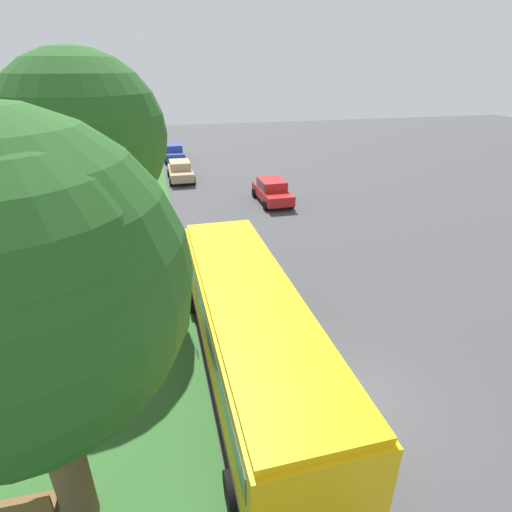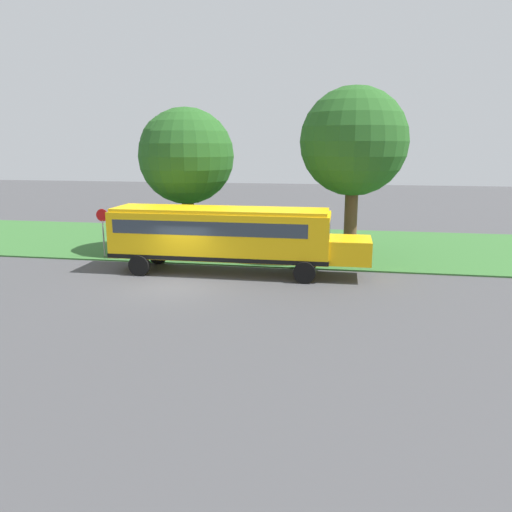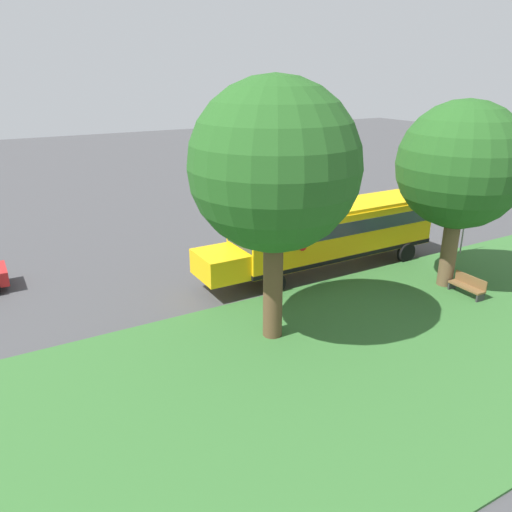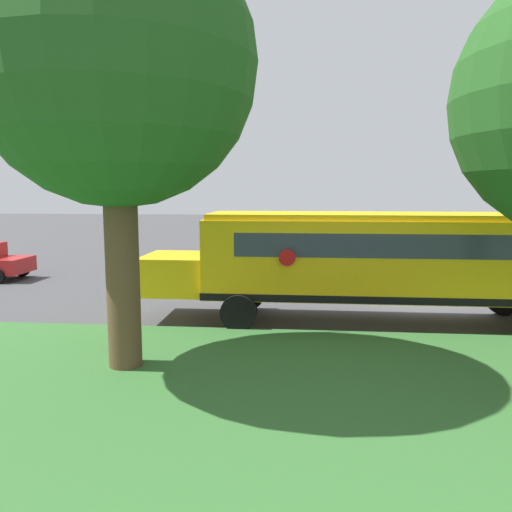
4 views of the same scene
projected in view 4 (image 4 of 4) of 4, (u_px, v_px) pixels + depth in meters
The scene contains 3 objects.
ground_plane at pixel (418, 303), 16.99m from camera, with size 120.00×120.00×0.00m, color #424244.
school_bus at pixel (380, 257), 14.24m from camera, with size 2.84×12.42×3.16m.
oak_tree_roadside_mid at pixel (119, 67), 9.81m from camera, with size 5.71×5.71×9.15m.
Camera 4 is at (-17.09, 3.92, 3.81)m, focal length 35.00 mm.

